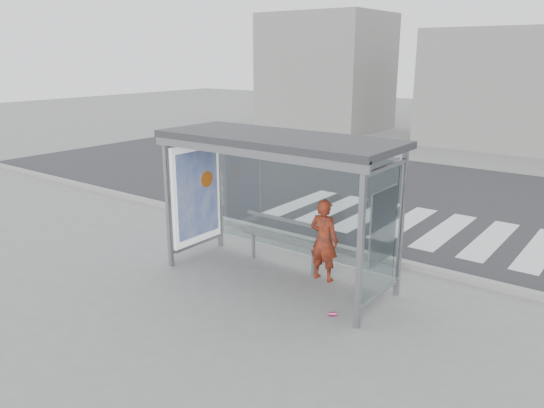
{
  "coord_description": "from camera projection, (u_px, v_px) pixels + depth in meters",
  "views": [
    {
      "loc": [
        5.25,
        -7.13,
        3.93
      ],
      "look_at": [
        -0.25,
        0.2,
        1.33
      ],
      "focal_mm": 35.0,
      "sensor_mm": 36.0,
      "label": 1
    }
  ],
  "objects": [
    {
      "name": "building_left",
      "position": [
        326.0,
        72.0,
        28.4
      ],
      "size": [
        6.0,
        5.0,
        6.0
      ],
      "primitive_type": "cube",
      "color": "gray",
      "rests_on": "ground"
    },
    {
      "name": "bench",
      "position": [
        283.0,
        239.0,
        10.05
      ],
      "size": [
        1.82,
        0.22,
        0.94
      ],
      "color": "slate",
      "rests_on": "ground"
    },
    {
      "name": "building_center",
      "position": [
        525.0,
        89.0,
        22.75
      ],
      "size": [
        8.0,
        5.0,
        5.0
      ],
      "primitive_type": "cube",
      "color": "gray",
      "rests_on": "ground"
    },
    {
      "name": "person",
      "position": [
        324.0,
        240.0,
        9.4
      ],
      "size": [
        0.56,
        0.38,
        1.5
      ],
      "primitive_type": "imported",
      "rotation": [
        0.0,
        0.0,
        3.18
      ],
      "color": "#D25913",
      "rests_on": "ground"
    },
    {
      "name": "curb",
      "position": [
        332.0,
        246.0,
        11.08
      ],
      "size": [
        30.0,
        0.18,
        0.12
      ],
      "primitive_type": "cube",
      "color": "gray",
      "rests_on": "ground"
    },
    {
      "name": "crosswalk",
      "position": [
        404.0,
        223.0,
        12.76
      ],
      "size": [
        6.55,
        3.0,
        0.0
      ],
      "color": "silver",
      "rests_on": "ground"
    },
    {
      "name": "bus_shelter",
      "position": [
        262.0,
        169.0,
        9.31
      ],
      "size": [
        4.25,
        1.65,
        2.62
      ],
      "color": "gray",
      "rests_on": "ground"
    },
    {
      "name": "soda_can",
      "position": [
        333.0,
        314.0,
        8.24
      ],
      "size": [
        0.14,
        0.12,
        0.07
      ],
      "primitive_type": "cylinder",
      "rotation": [
        0.0,
        1.57,
        0.58
      ],
      "color": "#D43E7B",
      "rests_on": "ground"
    },
    {
      "name": "ground",
      "position": [
        277.0,
        279.0,
        9.59
      ],
      "size": [
        80.0,
        80.0,
        0.0
      ],
      "primitive_type": "plane",
      "color": "slate",
      "rests_on": "ground"
    },
    {
      "name": "road",
      "position": [
        423.0,
        198.0,
        14.97
      ],
      "size": [
        30.0,
        10.0,
        0.01
      ],
      "primitive_type": "cube",
      "color": "#262629",
      "rests_on": "ground"
    }
  ]
}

